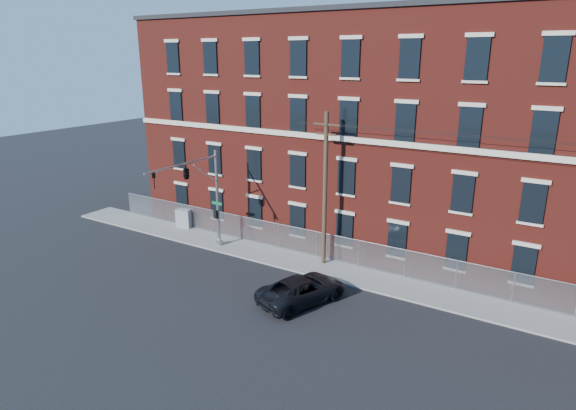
{
  "coord_description": "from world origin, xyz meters",
  "views": [
    {
      "loc": [
        15.95,
        -21.46,
        13.4
      ],
      "look_at": [
        0.21,
        4.0,
        4.27
      ],
      "focal_mm": 30.74,
      "sensor_mm": 36.0,
      "label": 1
    }
  ],
  "objects_px": {
    "utility_pole_near": "(325,187)",
    "utility_cabinet": "(184,218)",
    "traffic_signal_mast": "(194,181)",
    "pickup_truck": "(302,290)"
  },
  "relations": [
    {
      "from": "utility_pole_near",
      "to": "utility_cabinet",
      "type": "distance_m",
      "value": 13.63
    },
    {
      "from": "traffic_signal_mast",
      "to": "utility_cabinet",
      "type": "xyz_separation_m",
      "value": [
        -4.87,
        3.82,
        -4.52
      ]
    },
    {
      "from": "utility_pole_near",
      "to": "pickup_truck",
      "type": "height_order",
      "value": "utility_pole_near"
    },
    {
      "from": "utility_pole_near",
      "to": "utility_cabinet",
      "type": "relative_size",
      "value": 6.71
    },
    {
      "from": "traffic_signal_mast",
      "to": "utility_cabinet",
      "type": "relative_size",
      "value": 4.7
    },
    {
      "from": "traffic_signal_mast",
      "to": "pickup_truck",
      "type": "relative_size",
      "value": 1.3
    },
    {
      "from": "utility_pole_near",
      "to": "pickup_truck",
      "type": "relative_size",
      "value": 1.85
    },
    {
      "from": "utility_cabinet",
      "to": "pickup_truck",
      "type": "bearing_deg",
      "value": -32.7
    },
    {
      "from": "utility_pole_near",
      "to": "pickup_truck",
      "type": "distance_m",
      "value": 7.11
    },
    {
      "from": "pickup_truck",
      "to": "utility_pole_near",
      "type": "bearing_deg",
      "value": -54.74
    }
  ]
}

